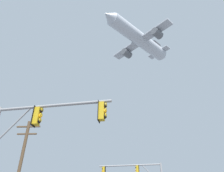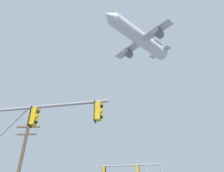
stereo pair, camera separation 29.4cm
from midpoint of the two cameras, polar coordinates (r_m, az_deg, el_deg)
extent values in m
cylinder|color=gray|center=(11.41, -16.00, -5.02)|extent=(6.00, 0.94, 0.15)
cylinder|color=gray|center=(12.07, -26.00, -9.98)|extent=(1.87, 0.33, 2.17)
cube|color=gold|center=(10.36, -3.54, -6.72)|extent=(0.30, 0.35, 0.90)
cylinder|color=gold|center=(10.59, -3.45, -4.22)|extent=(0.05, 0.05, 0.12)
cube|color=black|center=(10.40, -4.30, -6.78)|extent=(0.08, 0.46, 1.04)
sphere|color=black|center=(10.45, -2.72, -5.33)|extent=(0.20, 0.20, 0.20)
cylinder|color=gold|center=(10.46, -2.36, -5.01)|extent=(0.07, 0.21, 0.21)
sphere|color=orange|center=(10.33, -2.76, -6.72)|extent=(0.20, 0.20, 0.20)
cylinder|color=gold|center=(10.34, -2.39, -6.39)|extent=(0.07, 0.21, 0.21)
sphere|color=black|center=(10.21, -2.80, -8.15)|extent=(0.20, 0.20, 0.20)
cylinder|color=gold|center=(10.23, -2.43, -7.81)|extent=(0.07, 0.21, 0.21)
cube|color=gold|center=(11.55, -19.93, -7.55)|extent=(0.30, 0.35, 0.90)
cylinder|color=gold|center=(11.76, -19.49, -5.29)|extent=(0.05, 0.05, 0.12)
cube|color=black|center=(11.62, -20.54, -7.57)|extent=(0.08, 0.46, 1.04)
sphere|color=black|center=(11.59, -19.06, -6.31)|extent=(0.20, 0.20, 0.20)
cylinder|color=gold|center=(11.58, -18.72, -6.03)|extent=(0.07, 0.21, 0.21)
sphere|color=orange|center=(11.48, -19.30, -7.57)|extent=(0.20, 0.20, 0.20)
cylinder|color=gold|center=(11.47, -18.96, -7.29)|extent=(0.07, 0.21, 0.21)
sphere|color=black|center=(11.38, -19.55, -8.86)|extent=(0.20, 0.20, 0.20)
cylinder|color=gold|center=(11.37, -19.20, -8.57)|extent=(0.07, 0.21, 0.21)
cylinder|color=gray|center=(24.99, 4.27, -20.23)|extent=(6.66, 0.98, 0.15)
cube|color=gold|center=(25.32, -2.50, -21.64)|extent=(0.30, 0.35, 0.90)
cylinder|color=gold|center=(25.41, -2.47, -20.51)|extent=(0.05, 0.05, 0.12)
cube|color=black|center=(25.29, -2.17, -21.64)|extent=(0.08, 0.46, 1.04)
sphere|color=black|center=(25.40, -2.83, -21.05)|extent=(0.20, 0.20, 0.20)
cylinder|color=gold|center=(25.42, -2.98, -20.92)|extent=(0.07, 0.21, 0.21)
sphere|color=orange|center=(25.35, -2.85, -21.67)|extent=(0.20, 0.20, 0.20)
cylinder|color=gold|center=(25.37, -3.00, -21.54)|extent=(0.07, 0.21, 0.21)
cube|color=gold|center=(24.82, 6.46, -21.29)|extent=(0.30, 0.35, 0.90)
cylinder|color=gold|center=(24.92, 6.39, -20.14)|extent=(0.05, 0.05, 0.12)
cube|color=black|center=(24.82, 6.81, -21.27)|extent=(0.08, 0.46, 1.04)
sphere|color=black|center=(24.88, 6.07, -20.70)|extent=(0.20, 0.20, 0.20)
cylinder|color=gold|center=(24.90, 5.90, -20.58)|extent=(0.07, 0.21, 0.21)
sphere|color=orange|center=(24.83, 6.11, -21.34)|extent=(0.20, 0.20, 0.20)
cylinder|color=gold|center=(24.85, 5.94, -21.21)|extent=(0.07, 0.21, 0.21)
cube|color=brown|center=(21.74, -21.64, -9.99)|extent=(2.20, 0.12, 0.12)
cube|color=brown|center=(21.52, -22.01, -11.71)|extent=(1.80, 0.12, 0.12)
cylinder|color=gray|center=(22.16, -23.74, -9.59)|extent=(0.10, 0.10, 0.18)
cylinder|color=gray|center=(21.44, -19.34, -9.80)|extent=(0.10, 0.10, 0.18)
cylinder|color=#B7BCC6|center=(60.60, 7.05, 12.37)|extent=(16.80, 17.03, 3.61)
cone|color=#B7BCC6|center=(54.90, -1.08, 18.05)|extent=(4.19, 4.17, 3.43)
cone|color=#B7BCC6|center=(67.65, 13.31, 7.64)|extent=(3.77, 3.76, 3.07)
cube|color=#A8ADB7|center=(60.56, 7.44, 11.73)|extent=(15.43, 15.21, 0.41)
cylinder|color=#595B60|center=(57.63, 11.68, 13.49)|extent=(3.35, 3.36, 2.03)
cylinder|color=#595B60|center=(62.41, 3.73, 8.60)|extent=(3.35, 3.36, 2.03)
cube|color=#333338|center=(67.36, 11.92, 9.89)|extent=(2.41, 2.45, 4.29)
cube|color=#A8ADB7|center=(66.42, 12.19, 8.70)|extent=(6.26, 6.19, 0.23)
camera|label=1|loc=(0.15, -90.31, 0.19)|focal=34.49mm
camera|label=2|loc=(0.15, 89.69, -0.19)|focal=34.49mm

